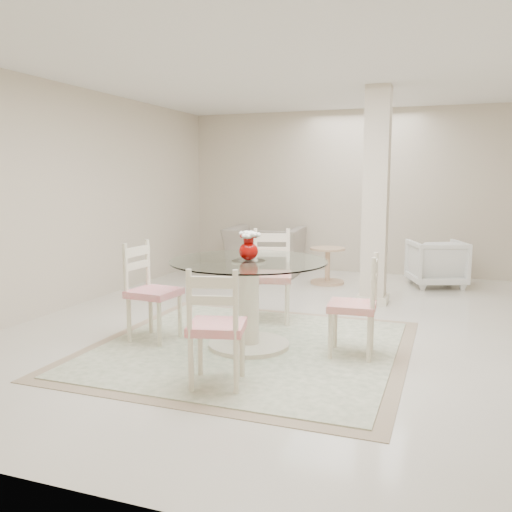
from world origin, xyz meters
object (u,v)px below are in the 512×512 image
(dining_chair_west, at_px, (148,284))
(column, at_px, (376,197))
(dining_chair_north, at_px, (271,268))
(armchair_white, at_px, (436,263))
(side_table, at_px, (327,267))
(red_vase, at_px, (249,245))
(recliner_taupe, at_px, (265,251))
(dining_chair_east, at_px, (360,298))
(dining_chair_south, at_px, (215,319))
(dining_table, at_px, (249,304))

(dining_chair_west, bearing_deg, column, -32.72)
(dining_chair_north, xyz_separation_m, dining_chair_west, (-0.90, -1.11, -0.03))
(armchair_white, bearing_deg, side_table, -7.53)
(red_vase, height_order, recliner_taupe, red_vase)
(dining_chair_east, distance_m, dining_chair_south, 1.43)
(dining_chair_north, bearing_deg, red_vase, -98.83)
(column, relative_size, dining_chair_north, 2.40)
(red_vase, xyz_separation_m, recliner_taupe, (-1.14, 3.81, -0.59))
(dining_table, distance_m, dining_chair_east, 1.02)
(dining_chair_east, distance_m, recliner_taupe, 4.28)
(red_vase, relative_size, recliner_taupe, 0.23)
(red_vase, bearing_deg, dining_chair_north, 96.78)
(column, relative_size, dining_table, 1.86)
(dining_chair_north, bearing_deg, dining_chair_west, -144.61)
(column, bearing_deg, dining_chair_north, -126.59)
(dining_chair_east, distance_m, dining_chair_west, 2.03)
(red_vase, xyz_separation_m, dining_chair_west, (-1.02, -0.09, -0.41))
(dining_chair_east, relative_size, side_table, 1.86)
(dining_chair_east, relative_size, dining_chair_south, 0.98)
(dining_chair_east, bearing_deg, dining_chair_west, -88.85)
(dining_chair_east, xyz_separation_m, dining_chair_south, (-0.90, -1.11, 0.01))
(dining_chair_north, xyz_separation_m, recliner_taupe, (-1.02, 2.79, -0.20))
(dining_chair_west, bearing_deg, side_table, -11.68)
(recliner_taupe, bearing_deg, dining_chair_south, 101.42)
(recliner_taupe, bearing_deg, side_table, 154.86)
(column, relative_size, dining_chair_south, 2.61)
(red_vase, relative_size, dining_chair_south, 0.26)
(dining_chair_east, height_order, armchair_white, dining_chair_east)
(column, relative_size, armchair_white, 3.56)
(dining_table, relative_size, dining_chair_south, 1.40)
(dining_chair_south, distance_m, side_table, 4.36)
(dining_chair_west, xyz_separation_m, armchair_white, (2.58, 3.78, -0.22))
(dining_table, relative_size, dining_chair_north, 1.29)
(recliner_taupe, distance_m, armchair_white, 2.71)
(dining_table, bearing_deg, recliner_taupe, 106.68)
(dining_chair_east, relative_size, recliner_taupe, 0.85)
(dining_chair_east, distance_m, dining_chair_north, 1.45)
(dining_chair_west, height_order, side_table, dining_chair_west)
(dining_table, height_order, dining_chair_east, dining_chair_east)
(red_vase, xyz_separation_m, dining_chair_east, (1.01, 0.11, -0.44))
(red_vase, xyz_separation_m, dining_chair_south, (0.11, -1.01, -0.43))
(recliner_taupe, height_order, armchair_white, recliner_taupe)
(dining_chair_north, bearing_deg, dining_chair_south, -99.08)
(red_vase, height_order, dining_chair_north, dining_chair_north)
(column, xyz_separation_m, red_vase, (-0.83, -2.30, -0.37))
(red_vase, distance_m, dining_chair_north, 1.09)
(recliner_taupe, bearing_deg, dining_chair_north, 106.95)
(armchair_white, relative_size, side_table, 1.39)
(side_table, bearing_deg, dining_chair_north, -93.25)
(dining_chair_south, bearing_deg, dining_chair_east, -142.84)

